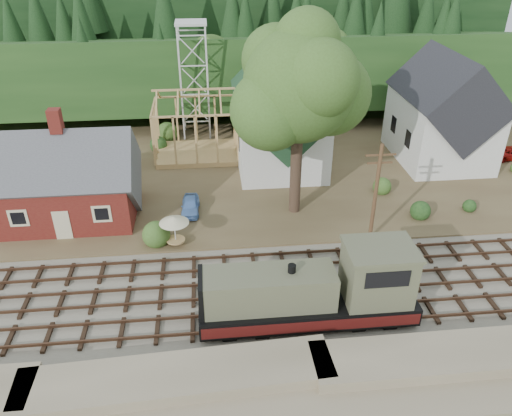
{
  "coord_description": "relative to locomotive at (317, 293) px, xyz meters",
  "views": [
    {
      "loc": [
        -4.79,
        -25.41,
        21.23
      ],
      "look_at": [
        -1.6,
        6.0,
        3.0
      ],
      "focal_mm": 35.0,
      "sensor_mm": 36.0,
      "label": 1
    }
  ],
  "objects": [
    {
      "name": "ridge",
      "position": [
        -1.08,
        61.0,
        -2.22
      ],
      "size": [
        80.0,
        20.0,
        12.0
      ],
      "primitive_type": "cube",
      "color": "black",
      "rests_on": "ground"
    },
    {
      "name": "village_flat",
      "position": [
        -1.08,
        21.0,
        -2.07
      ],
      "size": [
        64.0,
        26.0,
        0.3
      ],
      "primitive_type": "cube",
      "color": "brown",
      "rests_on": "ground"
    },
    {
      "name": "embankment",
      "position": [
        -1.08,
        -5.5,
        -2.22
      ],
      "size": [
        64.0,
        5.0,
        1.6
      ],
      "primitive_type": "cube",
      "color": "#7F7259",
      "rests_on": "ground"
    },
    {
      "name": "depot",
      "position": [
        -17.08,
        14.0,
        0.99
      ],
      "size": [
        10.8,
        7.41,
        9.0
      ],
      "color": "#591614",
      "rests_on": "village_flat"
    },
    {
      "name": "lattice_tower",
      "position": [
        -7.08,
        31.0,
        7.81
      ],
      "size": [
        3.2,
        3.2,
        12.12
      ],
      "color": "silver",
      "rests_on": "village_flat"
    },
    {
      "name": "locomotive",
      "position": [
        0.0,
        0.0,
        0.0
      ],
      "size": [
        12.72,
        3.18,
        5.07
      ],
      "color": "black",
      "rests_on": "railroad_bed"
    },
    {
      "name": "ground",
      "position": [
        -1.08,
        3.0,
        -2.22
      ],
      "size": [
        140.0,
        140.0,
        0.0
      ],
      "primitive_type": "plane",
      "color": "#384C1E",
      "rests_on": "ground"
    },
    {
      "name": "big_tree",
      "position": [
        1.09,
        13.08,
        7.99
      ],
      "size": [
        10.9,
        8.4,
        14.7
      ],
      "color": "#38281E",
      "rests_on": "village_flat"
    },
    {
      "name": "church",
      "position": [
        0.92,
        22.68,
        2.96
      ],
      "size": [
        8.4,
        15.17,
        13.0
      ],
      "color": "silver",
      "rests_on": "village_flat"
    },
    {
      "name": "car_blue",
      "position": [
        -7.65,
        13.59,
        -1.32
      ],
      "size": [
        1.54,
        3.6,
        1.21
      ],
      "primitive_type": "imported",
      "rotation": [
        0.0,
        0.0,
        -0.03
      ],
      "color": "#6290D3",
      "rests_on": "village_flat"
    },
    {
      "name": "farmhouse",
      "position": [
        16.92,
        22.0,
        2.64
      ],
      "size": [
        8.4,
        10.8,
        10.6
      ],
      "color": "silver",
      "rests_on": "village_flat"
    },
    {
      "name": "patio_set",
      "position": [
        -8.68,
        8.8,
        0.14
      ],
      "size": [
        2.17,
        2.17,
        2.42
      ],
      "color": "silver",
      "rests_on": "village_flat"
    },
    {
      "name": "timber_frame",
      "position": [
        -7.08,
        25.0,
        1.04
      ],
      "size": [
        8.2,
        6.2,
        6.99
      ],
      "color": "tan",
      "rests_on": "village_flat"
    },
    {
      "name": "railroad_bed",
      "position": [
        -1.08,
        3.0,
        -2.14
      ],
      "size": [
        64.0,
        11.0,
        0.16
      ],
      "primitive_type": "cube",
      "color": "#726B5B",
      "rests_on": "ground"
    },
    {
      "name": "telegraph_pole_near",
      "position": [
        5.92,
        8.2,
        2.02
      ],
      "size": [
        2.2,
        0.28,
        8.0
      ],
      "color": "#4C331E",
      "rests_on": "ground"
    },
    {
      "name": "car_green",
      "position": [
        -19.65,
        11.62,
        -1.37
      ],
      "size": [
        3.39,
        1.19,
        1.12
      ],
      "primitive_type": "imported",
      "rotation": [
        0.0,
        0.0,
        1.57
      ],
      "color": "#74A370",
      "rests_on": "village_flat"
    },
    {
      "name": "hillside",
      "position": [
        -1.08,
        45.0,
        -2.22
      ],
      "size": [
        70.0,
        28.96,
        12.74
      ],
      "primitive_type": "cube",
      "rotation": [
        -0.17,
        0.0,
        0.0
      ],
      "color": "#1E3F19",
      "rests_on": "ground"
    }
  ]
}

